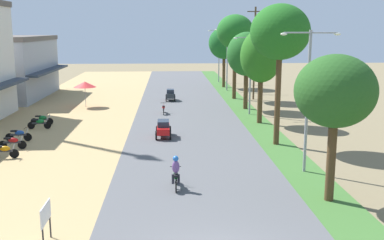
{
  "coord_description": "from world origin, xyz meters",
  "views": [
    {
      "loc": [
        -1.54,
        -13.5,
        7.68
      ],
      "look_at": [
        -0.04,
        15.2,
        1.94
      ],
      "focal_mm": 42.8,
      "sensor_mm": 36.0,
      "label": 1
    }
  ],
  "objects_px": {
    "median_tree_nearest": "(335,92)",
    "median_tree_fifth": "(235,32)",
    "parked_motorbike_fourth": "(19,134)",
    "motorbike_foreground_rider": "(176,173)",
    "median_tree_third": "(261,56)",
    "street_signboard": "(46,216)",
    "parked_motorbike_sixth": "(42,119)",
    "vendor_umbrella": "(85,84)",
    "parked_motorbike_second": "(4,150)",
    "motorbike_ahead_second": "(164,108)",
    "streetlamp_far": "(227,55)",
    "utility_pole_near": "(254,52)",
    "median_tree_second": "(280,33)",
    "streetlamp_near": "(308,92)",
    "car_hatchback_charcoal": "(170,94)",
    "median_tree_fourth": "(247,54)",
    "parked_motorbike_third": "(13,142)",
    "parked_motorbike_fifth": "(40,123)",
    "median_tree_sixth": "(224,43)",
    "streetlamp_farthest": "(219,52)",
    "car_sedan_red": "(163,128)",
    "streetlamp_mid": "(250,69)"
  },
  "relations": [
    {
      "from": "streetlamp_near",
      "to": "parked_motorbike_second",
      "type": "bearing_deg",
      "value": 168.72
    },
    {
      "from": "parked_motorbike_second",
      "to": "median_tree_third",
      "type": "bearing_deg",
      "value": 29.14
    },
    {
      "from": "parked_motorbike_third",
      "to": "streetlamp_farthest",
      "type": "bearing_deg",
      "value": 64.84
    },
    {
      "from": "median_tree_nearest",
      "to": "motorbike_foreground_rider",
      "type": "height_order",
      "value": "median_tree_nearest"
    },
    {
      "from": "median_tree_second",
      "to": "median_tree_third",
      "type": "relative_size",
      "value": 1.21
    },
    {
      "from": "parked_motorbike_fifth",
      "to": "motorbike_ahead_second",
      "type": "xyz_separation_m",
      "value": [
        9.53,
        5.92,
        0.02
      ]
    },
    {
      "from": "car_hatchback_charcoal",
      "to": "parked_motorbike_fourth",
      "type": "bearing_deg",
      "value": -121.01
    },
    {
      "from": "parked_motorbike_third",
      "to": "motorbike_ahead_second",
      "type": "bearing_deg",
      "value": 51.37
    },
    {
      "from": "streetlamp_mid",
      "to": "car_sedan_red",
      "type": "distance_m",
      "value": 12.09
    },
    {
      "from": "vendor_umbrella",
      "to": "motorbike_ahead_second",
      "type": "distance_m",
      "value": 8.97
    },
    {
      "from": "parked_motorbike_third",
      "to": "parked_motorbike_fifth",
      "type": "relative_size",
      "value": 1.0
    },
    {
      "from": "parked_motorbike_fourth",
      "to": "motorbike_foreground_rider",
      "type": "distance_m",
      "value": 14.7
    },
    {
      "from": "median_tree_third",
      "to": "motorbike_ahead_second",
      "type": "xyz_separation_m",
      "value": [
        -7.93,
        4.46,
        -4.93
      ]
    },
    {
      "from": "vendor_umbrella",
      "to": "streetlamp_near",
      "type": "relative_size",
      "value": 0.33
    },
    {
      "from": "median_tree_nearest",
      "to": "vendor_umbrella",
      "type": "bearing_deg",
      "value": 120.68
    },
    {
      "from": "streetlamp_near",
      "to": "parked_motorbike_fourth",
      "type": "bearing_deg",
      "value": 156.39
    },
    {
      "from": "parked_motorbike_second",
      "to": "motorbike_ahead_second",
      "type": "height_order",
      "value": "motorbike_ahead_second"
    },
    {
      "from": "parked_motorbike_fourth",
      "to": "utility_pole_near",
      "type": "relative_size",
      "value": 0.18
    },
    {
      "from": "median_tree_fourth",
      "to": "streetlamp_near",
      "type": "distance_m",
      "value": 19.9
    },
    {
      "from": "motorbike_ahead_second",
      "to": "parked_motorbike_third",
      "type": "bearing_deg",
      "value": -128.63
    },
    {
      "from": "median_tree_nearest",
      "to": "median_tree_fifth",
      "type": "distance_m",
      "value": 30.84
    },
    {
      "from": "median_tree_nearest",
      "to": "streetlamp_far",
      "type": "height_order",
      "value": "streetlamp_far"
    },
    {
      "from": "parked_motorbike_fourth",
      "to": "street_signboard",
      "type": "distance_m",
      "value": 16.76
    },
    {
      "from": "car_sedan_red",
      "to": "car_hatchback_charcoal",
      "type": "xyz_separation_m",
      "value": [
        0.6,
        16.91,
        0.01
      ]
    },
    {
      "from": "median_tree_third",
      "to": "streetlamp_mid",
      "type": "xyz_separation_m",
      "value": [
        -0.14,
        3.93,
        -1.35
      ]
    },
    {
      "from": "street_signboard",
      "to": "parked_motorbike_sixth",
      "type": "bearing_deg",
      "value": 105.26
    },
    {
      "from": "parked_motorbike_third",
      "to": "streetlamp_farthest",
      "type": "relative_size",
      "value": 0.24
    },
    {
      "from": "street_signboard",
      "to": "car_sedan_red",
      "type": "distance_m",
      "value": 16.81
    },
    {
      "from": "parked_motorbike_second",
      "to": "motorbike_ahead_second",
      "type": "bearing_deg",
      "value": 56.35
    },
    {
      "from": "median_tree_third",
      "to": "median_tree_fourth",
      "type": "distance_m",
      "value": 6.79
    },
    {
      "from": "car_hatchback_charcoal",
      "to": "median_tree_fifth",
      "type": "bearing_deg",
      "value": 9.72
    },
    {
      "from": "parked_motorbike_fifth",
      "to": "vendor_umbrella",
      "type": "bearing_deg",
      "value": 80.0
    },
    {
      "from": "parked_motorbike_second",
      "to": "motorbike_ahead_second",
      "type": "distance_m",
      "value": 16.97
    },
    {
      "from": "streetlamp_mid",
      "to": "car_sedan_red",
      "type": "relative_size",
      "value": 3.1
    },
    {
      "from": "median_tree_nearest",
      "to": "median_tree_fifth",
      "type": "relative_size",
      "value": 0.72
    },
    {
      "from": "parked_motorbike_sixth",
      "to": "median_tree_third",
      "type": "height_order",
      "value": "median_tree_third"
    },
    {
      "from": "median_tree_third",
      "to": "street_signboard",
      "type": "bearing_deg",
      "value": -119.51
    },
    {
      "from": "parked_motorbike_sixth",
      "to": "vendor_umbrella",
      "type": "distance_m",
      "value": 8.97
    },
    {
      "from": "vendor_umbrella",
      "to": "streetlamp_farthest",
      "type": "distance_m",
      "value": 26.08
    },
    {
      "from": "street_signboard",
      "to": "vendor_umbrella",
      "type": "relative_size",
      "value": 0.59
    },
    {
      "from": "street_signboard",
      "to": "vendor_umbrella",
      "type": "distance_m",
      "value": 29.94
    },
    {
      "from": "street_signboard",
      "to": "median_tree_fifth",
      "type": "bearing_deg",
      "value": 71.2
    },
    {
      "from": "median_tree_third",
      "to": "parked_motorbike_sixth",
      "type": "bearing_deg",
      "value": 179.8
    },
    {
      "from": "median_tree_second",
      "to": "median_tree_fifth",
      "type": "distance_m",
      "value": 20.49
    },
    {
      "from": "parked_motorbike_fourth",
      "to": "vendor_umbrella",
      "type": "relative_size",
      "value": 0.71
    },
    {
      "from": "median_tree_sixth",
      "to": "median_tree_second",
      "type": "bearing_deg",
      "value": -90.29
    },
    {
      "from": "street_signboard",
      "to": "car_hatchback_charcoal",
      "type": "bearing_deg",
      "value": 82.04
    },
    {
      "from": "median_tree_fifth",
      "to": "streetlamp_near",
      "type": "height_order",
      "value": "median_tree_fifth"
    },
    {
      "from": "median_tree_nearest",
      "to": "motorbike_foreground_rider",
      "type": "distance_m",
      "value": 8.26
    },
    {
      "from": "streetlamp_far",
      "to": "median_tree_fifth",
      "type": "bearing_deg",
      "value": -90.41
    }
  ]
}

